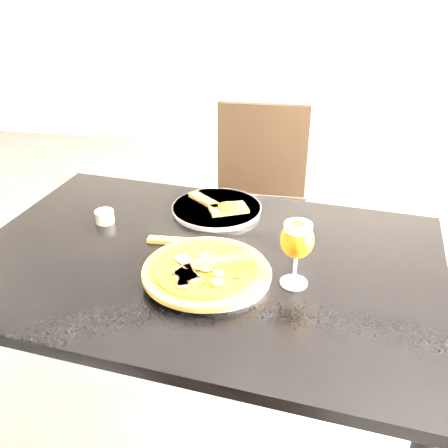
% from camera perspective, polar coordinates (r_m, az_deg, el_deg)
% --- Properties ---
extents(ground, '(6.00, 6.00, 0.00)m').
position_cam_1_polar(ground, '(1.82, -7.89, -23.77)').
color(ground, '#59595C').
rests_on(ground, ground).
extents(dining_table, '(1.30, 0.96, 0.75)m').
position_cam_1_polar(dining_table, '(1.33, -2.36, -7.07)').
color(dining_table, black).
rests_on(dining_table, ground).
extents(chair_far, '(0.42, 0.42, 0.89)m').
position_cam_1_polar(chair_far, '(2.16, 3.90, 2.45)').
color(chair_far, black).
rests_on(chair_far, ground).
extents(plate_main, '(0.30, 0.30, 0.01)m').
position_cam_1_polar(plate_main, '(1.21, -1.27, -5.73)').
color(plate_main, white).
rests_on(plate_main, dining_table).
extents(pizza, '(0.30, 0.30, 0.03)m').
position_cam_1_polar(pizza, '(1.19, -2.02, -5.22)').
color(pizza, '#A47A27').
rests_on(pizza, plate_main).
extents(plate_second, '(0.34, 0.34, 0.01)m').
position_cam_1_polar(plate_second, '(1.51, -0.85, 1.77)').
color(plate_second, white).
rests_on(plate_second, dining_table).
extents(crust_scraps, '(0.20, 0.15, 0.02)m').
position_cam_1_polar(crust_scraps, '(1.49, -0.39, 2.09)').
color(crust_scraps, '#A47A27').
rests_on(crust_scraps, plate_second).
extents(loose_crust, '(0.12, 0.03, 0.01)m').
position_cam_1_polar(loose_crust, '(1.35, -6.18, -1.89)').
color(loose_crust, '#A47A27').
rests_on(loose_crust, dining_table).
extents(sauce_cup, '(0.05, 0.05, 0.04)m').
position_cam_1_polar(sauce_cup, '(1.48, -13.50, 0.89)').
color(sauce_cup, beige).
rests_on(sauce_cup, dining_table).
extents(beer_glass, '(0.08, 0.08, 0.16)m').
position_cam_1_polar(beer_glass, '(1.13, 8.35, -1.86)').
color(beer_glass, silver).
rests_on(beer_glass, dining_table).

